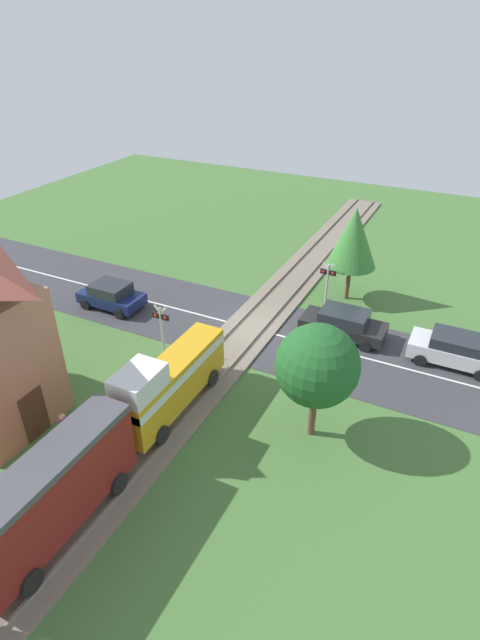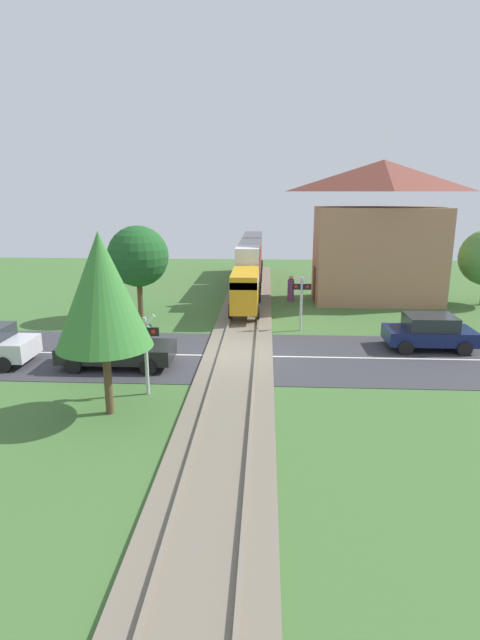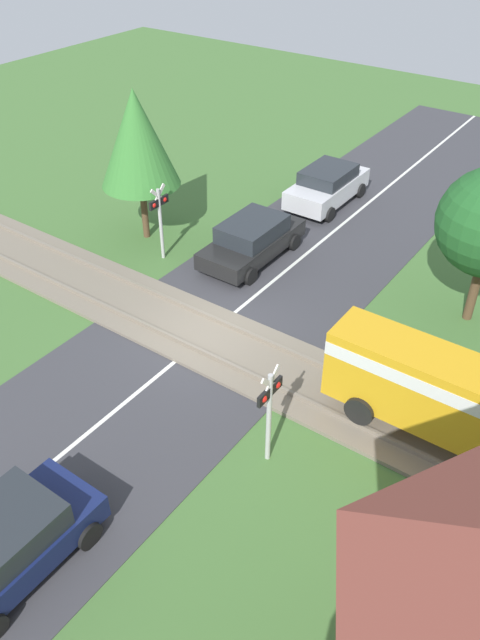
% 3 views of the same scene
% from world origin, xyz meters
% --- Properties ---
extents(ground_plane, '(60.00, 60.00, 0.00)m').
position_xyz_m(ground_plane, '(0.00, 0.00, 0.00)').
color(ground_plane, '#426B33').
extents(road_surface, '(48.00, 6.40, 0.02)m').
position_xyz_m(road_surface, '(0.00, 0.00, 0.01)').
color(road_surface, '#38383D').
rests_on(road_surface, ground_plane).
extents(track_bed, '(2.80, 48.00, 0.24)m').
position_xyz_m(track_bed, '(0.00, 0.00, 0.07)').
color(track_bed, '#756B5B').
rests_on(track_bed, ground_plane).
extents(train, '(1.58, 18.91, 3.18)m').
position_xyz_m(train, '(0.00, 13.85, 1.88)').
color(train, gold).
rests_on(train, track_bed).
extents(car_near_crossing, '(4.28, 1.97, 1.47)m').
position_xyz_m(car_near_crossing, '(-4.55, -1.44, 0.77)').
color(car_near_crossing, black).
rests_on(car_near_crossing, ground_plane).
extents(car_far_side, '(3.64, 1.97, 1.47)m').
position_xyz_m(car_far_side, '(8.02, 1.44, 0.77)').
color(car_far_side, '#141E4C').
rests_on(car_far_side, ground_plane).
extents(crossing_signal_west_approach, '(0.90, 0.18, 2.73)m').
position_xyz_m(crossing_signal_west_approach, '(-2.77, -4.04, 1.77)').
color(crossing_signal_west_approach, '#B7B7B7').
rests_on(crossing_signal_west_approach, ground_plane).
extents(crossing_signal_east_approach, '(0.90, 0.18, 2.73)m').
position_xyz_m(crossing_signal_east_approach, '(2.77, 4.04, 1.77)').
color(crossing_signal_east_approach, '#B7B7B7').
rests_on(crossing_signal_east_approach, ground_plane).
extents(station_building, '(7.94, 4.24, 8.27)m').
position_xyz_m(station_building, '(7.71, 10.88, 4.04)').
color(station_building, '#AD7A5B').
rests_on(station_building, ground_plane).
extents(pedestrian_by_station, '(0.39, 0.39, 1.57)m').
position_xyz_m(pedestrian_by_station, '(2.60, 10.82, 0.72)').
color(pedestrian_by_station, '#7F3D84').
rests_on(pedestrian_by_station, ground_plane).
extents(tree_roadside_hedge, '(3.13, 3.13, 4.85)m').
position_xyz_m(tree_roadside_hedge, '(-5.49, 6.00, 3.28)').
color(tree_roadside_hedge, brown).
rests_on(tree_roadside_hedge, ground_plane).
extents(tree_beyond_track, '(2.79, 2.79, 5.46)m').
position_xyz_m(tree_beyond_track, '(-3.58, -5.56, 3.77)').
color(tree_beyond_track, brown).
rests_on(tree_beyond_track, ground_plane).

